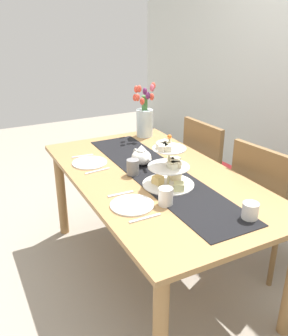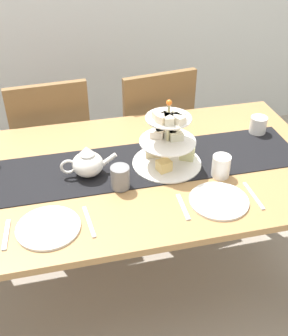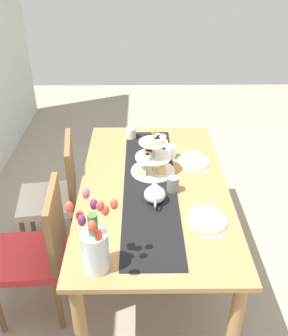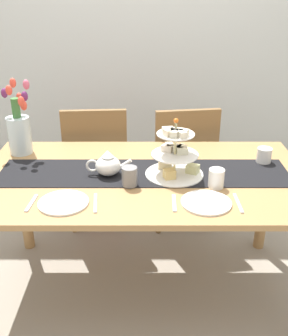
{
  "view_description": "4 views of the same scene",
  "coord_description": "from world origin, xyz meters",
  "px_view_note": "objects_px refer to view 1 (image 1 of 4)",
  "views": [
    {
      "loc": [
        1.81,
        -1.01,
        1.68
      ],
      "look_at": [
        -0.08,
        -0.03,
        0.76
      ],
      "focal_mm": 39.55,
      "sensor_mm": 36.0,
      "label": 1
    },
    {
      "loc": [
        -0.28,
        -1.43,
        1.77
      ],
      "look_at": [
        0.04,
        -0.07,
        0.78
      ],
      "focal_mm": 44.48,
      "sensor_mm": 36.0,
      "label": 2
    },
    {
      "loc": [
        -2.05,
        0.08,
        2.13
      ],
      "look_at": [
        0.04,
        0.06,
        0.84
      ],
      "focal_mm": 41.09,
      "sensor_mm": 36.0,
      "label": 3
    },
    {
      "loc": [
        0.0,
        -1.9,
        1.67
      ],
      "look_at": [
        -0.0,
        -0.06,
        0.81
      ],
      "focal_mm": 43.61,
      "sensor_mm": 36.0,
      "label": 4
    }
  ],
  "objects_px": {
    "tiered_cake_stand": "(169,168)",
    "tulip_vase": "(145,117)",
    "mug_grey": "(133,167)",
    "dinner_plate_right": "(132,205)",
    "knife_right": "(145,218)",
    "mug_white_text": "(166,197)",
    "knife_left": "(98,171)",
    "chair_right": "(267,202)",
    "teapot": "(141,157)",
    "fork_left": "(83,156)",
    "cream_jug": "(250,211)",
    "dining_table": "(155,189)",
    "chair_left": "(212,170)",
    "dinner_plate_left": "(90,163)",
    "fork_right": "(121,194)"
  },
  "relations": [
    {
      "from": "teapot",
      "to": "mug_grey",
      "type": "xyz_separation_m",
      "value": [
        0.11,
        -0.12,
        -0.01
      ]
    },
    {
      "from": "chair_right",
      "to": "cream_jug",
      "type": "height_order",
      "value": "chair_right"
    },
    {
      "from": "tiered_cake_stand",
      "to": "tulip_vase",
      "type": "height_order",
      "value": "tulip_vase"
    },
    {
      "from": "tulip_vase",
      "to": "tiered_cake_stand",
      "type": "bearing_deg",
      "value": -18.71
    },
    {
      "from": "knife_right",
      "to": "mug_white_text",
      "type": "height_order",
      "value": "mug_white_text"
    },
    {
      "from": "fork_left",
      "to": "mug_white_text",
      "type": "xyz_separation_m",
      "value": [
        0.86,
        0.16,
        0.04
      ]
    },
    {
      "from": "chair_left",
      "to": "dinner_plate_right",
      "type": "xyz_separation_m",
      "value": [
        0.61,
        -0.99,
        0.24
      ]
    },
    {
      "from": "cream_jug",
      "to": "fork_right",
      "type": "xyz_separation_m",
      "value": [
        -0.52,
        -0.45,
        -0.04
      ]
    },
    {
      "from": "chair_right",
      "to": "dinner_plate_right",
      "type": "distance_m",
      "value": 1.02
    },
    {
      "from": "teapot",
      "to": "tulip_vase",
      "type": "bearing_deg",
      "value": 150.56
    },
    {
      "from": "knife_left",
      "to": "mug_white_text",
      "type": "relative_size",
      "value": 1.79
    },
    {
      "from": "dining_table",
      "to": "cream_jug",
      "type": "xyz_separation_m",
      "value": [
        0.66,
        0.16,
        0.14
      ]
    },
    {
      "from": "dinner_plate_left",
      "to": "chair_right",
      "type": "bearing_deg",
      "value": 57.55
    },
    {
      "from": "dinner_plate_left",
      "to": "knife_right",
      "type": "distance_m",
      "value": 0.79
    },
    {
      "from": "dinner_plate_right",
      "to": "mug_white_text",
      "type": "bearing_deg",
      "value": 66.77
    },
    {
      "from": "knife_left",
      "to": "fork_right",
      "type": "xyz_separation_m",
      "value": [
        0.36,
        0.0,
        0.0
      ]
    },
    {
      "from": "mug_grey",
      "to": "mug_white_text",
      "type": "height_order",
      "value": "mug_grey"
    },
    {
      "from": "tulip_vase",
      "to": "knife_left",
      "type": "relative_size",
      "value": 2.48
    },
    {
      "from": "fork_left",
      "to": "fork_right",
      "type": "relative_size",
      "value": 1.0
    },
    {
      "from": "mug_grey",
      "to": "dinner_plate_right",
      "type": "bearing_deg",
      "value": -26.39
    },
    {
      "from": "tiered_cake_stand",
      "to": "tulip_vase",
      "type": "relative_size",
      "value": 0.72
    },
    {
      "from": "cream_jug",
      "to": "fork_left",
      "type": "xyz_separation_m",
      "value": [
        -1.17,
        -0.45,
        -0.04
      ]
    },
    {
      "from": "chair_right",
      "to": "tiered_cake_stand",
      "type": "height_order",
      "value": "tiered_cake_stand"
    },
    {
      "from": "teapot",
      "to": "fork_right",
      "type": "height_order",
      "value": "teapot"
    },
    {
      "from": "dinner_plate_left",
      "to": "mug_grey",
      "type": "bearing_deg",
      "value": 30.71
    },
    {
      "from": "chair_left",
      "to": "fork_left",
      "type": "xyz_separation_m",
      "value": [
        -0.18,
        -0.99,
        0.24
      ]
    },
    {
      "from": "teapot",
      "to": "knife_left",
      "type": "distance_m",
      "value": 0.3
    },
    {
      "from": "mug_white_text",
      "to": "teapot",
      "type": "bearing_deg",
      "value": 166.12
    },
    {
      "from": "dining_table",
      "to": "mug_grey",
      "type": "height_order",
      "value": "mug_grey"
    },
    {
      "from": "knife_left",
      "to": "fork_right",
      "type": "height_order",
      "value": "same"
    },
    {
      "from": "chair_left",
      "to": "dinner_plate_left",
      "type": "relative_size",
      "value": 3.96
    },
    {
      "from": "knife_right",
      "to": "fork_left",
      "type": "bearing_deg",
      "value": 180.0
    },
    {
      "from": "chair_right",
      "to": "dinner_plate_left",
      "type": "xyz_separation_m",
      "value": [
        -0.63,
        -0.99,
        0.24
      ]
    },
    {
      "from": "knife_right",
      "to": "mug_white_text",
      "type": "xyz_separation_m",
      "value": [
        -0.08,
        0.16,
        0.04
      ]
    },
    {
      "from": "chair_left",
      "to": "chair_right",
      "type": "xyz_separation_m",
      "value": [
        0.59,
        0.0,
        0.0
      ]
    },
    {
      "from": "teapot",
      "to": "cream_jug",
      "type": "relative_size",
      "value": 2.8
    },
    {
      "from": "fork_left",
      "to": "knife_right",
      "type": "distance_m",
      "value": 0.94
    },
    {
      "from": "chair_right",
      "to": "knife_left",
      "type": "height_order",
      "value": "chair_right"
    },
    {
      "from": "tulip_vase",
      "to": "dinner_plate_left",
      "type": "bearing_deg",
      "value": -59.37
    },
    {
      "from": "chair_right",
      "to": "knife_right",
      "type": "bearing_deg",
      "value": -80.77
    },
    {
      "from": "chair_right",
      "to": "teapot",
      "type": "distance_m",
      "value": 0.88
    },
    {
      "from": "chair_right",
      "to": "mug_grey",
      "type": "height_order",
      "value": "chair_right"
    },
    {
      "from": "teapot",
      "to": "fork_left",
      "type": "height_order",
      "value": "teapot"
    },
    {
      "from": "dinner_plate_right",
      "to": "fork_right",
      "type": "distance_m",
      "value": 0.15
    },
    {
      "from": "cream_jug",
      "to": "fork_right",
      "type": "bearing_deg",
      "value": -139.23
    },
    {
      "from": "tulip_vase",
      "to": "knife_left",
      "type": "distance_m",
      "value": 0.79
    },
    {
      "from": "dining_table",
      "to": "tulip_vase",
      "type": "height_order",
      "value": "tulip_vase"
    },
    {
      "from": "cream_jug",
      "to": "chair_right",
      "type": "bearing_deg",
      "value": 126.13
    },
    {
      "from": "knife_right",
      "to": "tulip_vase",
      "type": "bearing_deg",
      "value": 152.62
    },
    {
      "from": "knife_left",
      "to": "dinner_plate_right",
      "type": "height_order",
      "value": "dinner_plate_right"
    }
  ]
}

